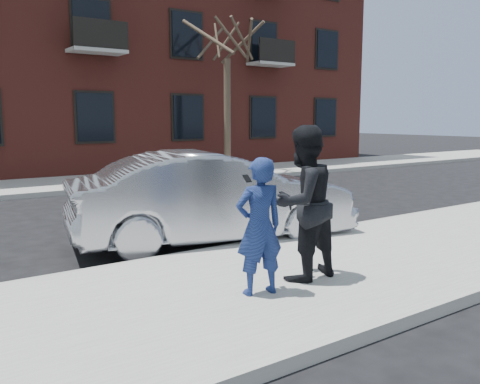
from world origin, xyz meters
TOP-DOWN VIEW (x-y plane):
  - ground at (0.00, 0.00)m, footprint 100.00×100.00m
  - near_sidewalk at (0.00, -0.25)m, footprint 50.00×3.50m
  - near_curb at (0.00, 1.55)m, footprint 50.00×0.10m
  - far_sidewalk at (0.00, 11.25)m, footprint 50.00×3.50m
  - far_curb at (0.00, 9.45)m, footprint 50.00×0.10m
  - apartment_building at (2.00, 18.00)m, footprint 24.30×10.30m
  - street_tree at (4.50, 11.00)m, footprint 3.60×3.60m
  - silver_sedan at (-1.53, 2.30)m, footprint 5.15×2.69m
  - man_hoodie at (-2.69, -0.56)m, footprint 0.64×0.53m
  - man_peacoat at (-1.88, -0.41)m, footprint 1.01×0.82m

SIDE VIEW (x-z plane):
  - ground at x=0.00m, z-range 0.00..0.00m
  - near_sidewalk at x=0.00m, z-range 0.00..0.15m
  - near_curb at x=0.00m, z-range 0.00..0.15m
  - far_sidewalk at x=0.00m, z-range 0.00..0.15m
  - far_curb at x=0.00m, z-range 0.00..0.15m
  - silver_sedan at x=-1.53m, z-range 0.00..1.61m
  - man_hoodie at x=-2.69m, z-range 0.15..1.75m
  - man_peacoat at x=-1.88m, z-range 0.15..2.10m
  - street_tree at x=4.50m, z-range 2.12..8.92m
  - apartment_building at x=2.00m, z-range 0.01..12.31m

